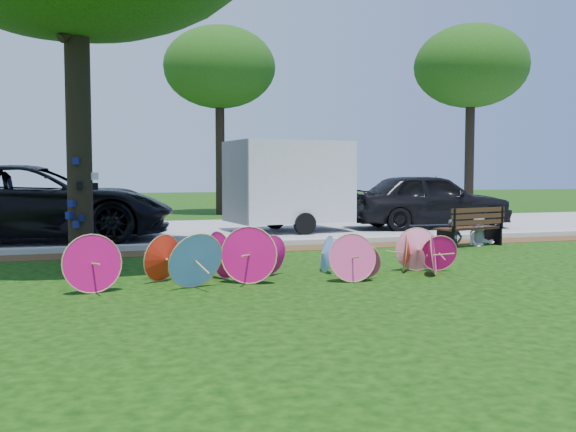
% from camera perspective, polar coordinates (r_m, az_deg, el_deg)
% --- Properties ---
extents(ground, '(90.00, 90.00, 0.00)m').
position_cam_1_polar(ground, '(9.52, 0.66, -6.26)').
color(ground, black).
rests_on(ground, ground).
extents(mulch_strip, '(90.00, 1.00, 0.01)m').
position_cam_1_polar(mulch_strip, '(13.83, -5.03, -3.07)').
color(mulch_strip, '#472D16').
rests_on(mulch_strip, ground).
extents(curb, '(90.00, 0.30, 0.12)m').
position_cam_1_polar(curb, '(14.50, -5.61, -2.53)').
color(curb, '#B7B5AD').
rests_on(curb, ground).
extents(street, '(90.00, 8.00, 0.01)m').
position_cam_1_polar(street, '(18.57, -8.16, -1.31)').
color(street, gray).
rests_on(street, ground).
extents(parasol_pile, '(6.41, 1.86, 0.88)m').
position_cam_1_polar(parasol_pile, '(10.01, -0.93, -3.58)').
color(parasol_pile, red).
rests_on(parasol_pile, ground).
extents(black_van, '(6.91, 3.66, 1.85)m').
position_cam_1_polar(black_van, '(16.76, -21.62, 1.05)').
color(black_van, black).
rests_on(black_van, ground).
extents(dark_pickup, '(5.00, 2.27, 1.66)m').
position_cam_1_polar(dark_pickup, '(19.71, 12.41, 1.35)').
color(dark_pickup, black).
rests_on(dark_pickup, ground).
extents(cargo_trailer, '(3.44, 2.42, 2.84)m').
position_cam_1_polar(cargo_trailer, '(18.06, 0.10, 3.09)').
color(cargo_trailer, silver).
rests_on(cargo_trailer, ground).
extents(park_bench, '(1.78, 1.01, 0.88)m').
position_cam_1_polar(park_bench, '(15.16, 15.74, -0.94)').
color(park_bench, black).
rests_on(park_bench, ground).
extents(person_left, '(0.45, 0.30, 1.20)m').
position_cam_1_polar(person_left, '(15.01, 14.52, -0.35)').
color(person_left, '#353B49').
rests_on(person_left, ground).
extents(person_right, '(0.76, 0.66, 1.32)m').
position_cam_1_polar(person_right, '(15.38, 16.75, -0.06)').
color(person_right, silver).
rests_on(person_right, ground).
extents(bg_trees, '(24.17, 7.55, 7.40)m').
position_cam_1_polar(bg_trees, '(24.11, -6.19, 13.64)').
color(bg_trees, black).
rests_on(bg_trees, ground).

